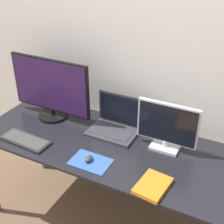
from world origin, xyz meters
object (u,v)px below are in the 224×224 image
object	(u,v)px
monitor_right	(167,127)
mouse	(89,159)
laptop	(116,123)
keyboard	(25,140)
book	(153,186)
monitor_left	(50,89)

from	to	relation	value
monitor_right	mouse	xyz separation A→B (m)	(-0.38, -0.35, -0.14)
monitor_right	laptop	xyz separation A→B (m)	(-0.39, 0.05, -0.10)
mouse	keyboard	bearing A→B (deg)	-179.03
monitor_right	mouse	bearing A→B (deg)	-137.07
monitor_right	keyboard	world-z (taller)	monitor_right
laptop	book	world-z (taller)	laptop
laptop	mouse	xyz separation A→B (m)	(0.01, -0.40, -0.04)
monitor_right	book	distance (m)	0.42
monitor_left	laptop	distance (m)	0.55
keyboard	book	xyz separation A→B (m)	(0.93, -0.02, 0.00)
monitor_right	laptop	distance (m)	0.41
book	mouse	bearing A→B (deg)	175.62
mouse	book	bearing A→B (deg)	-4.38
monitor_left	laptop	bearing A→B (deg)	5.35
monitor_left	mouse	distance (m)	0.67
laptop	mouse	bearing A→B (deg)	-88.36
monitor_right	keyboard	bearing A→B (deg)	-157.71
monitor_left	monitor_right	bearing A→B (deg)	0.00
monitor_right	mouse	distance (m)	0.54
monitor_left	keyboard	size ratio (longest dim) A/B	1.78
monitor_right	book	world-z (taller)	monitor_right
monitor_left	book	xyz separation A→B (m)	(0.96, -0.38, -0.22)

